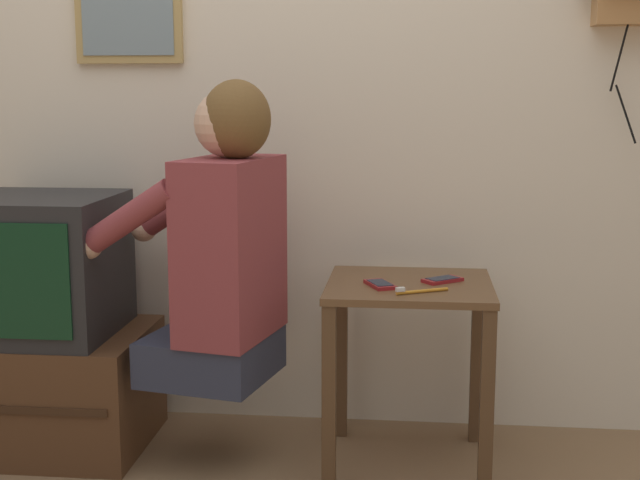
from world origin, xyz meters
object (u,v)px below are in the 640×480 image
(television, at_px, (40,265))
(cell_phone_spare, at_px, (442,280))
(person, at_px, (222,244))
(framed_picture, at_px, (128,6))
(cell_phone_held, at_px, (380,284))
(toothbrush, at_px, (418,291))

(television, distance_m, cell_phone_spare, 1.29)
(person, relative_size, framed_picture, 2.40)
(cell_phone_held, height_order, toothbrush, toothbrush)
(framed_picture, bearing_deg, person, -45.88)
(television, distance_m, framed_picture, 0.93)
(person, bearing_deg, framed_picture, 56.41)
(television, bearing_deg, framed_picture, 56.33)
(framed_picture, xyz_separation_m, cell_phone_spare, (1.07, -0.33, -0.86))
(framed_picture, relative_size, cell_phone_held, 2.78)
(cell_phone_held, xyz_separation_m, toothbrush, (0.11, -0.08, 0.00))
(cell_phone_held, bearing_deg, cell_phone_spare, -0.13)
(framed_picture, relative_size, toothbrush, 2.49)
(cell_phone_held, distance_m, toothbrush, 0.14)
(person, height_order, toothbrush, person)
(television, relative_size, toothbrush, 3.17)
(television, bearing_deg, toothbrush, -7.81)
(person, bearing_deg, television, 94.05)
(cell_phone_spare, bearing_deg, person, -121.68)
(television, height_order, framed_picture, framed_picture)
(toothbrush, bearing_deg, person, 55.57)
(cell_phone_spare, xyz_separation_m, toothbrush, (-0.07, -0.16, 0.00))
(cell_phone_held, distance_m, cell_phone_spare, 0.21)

